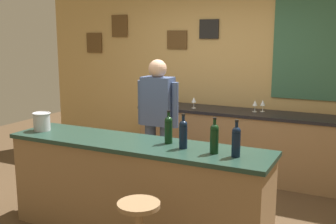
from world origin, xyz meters
name	(u,v)px	position (x,y,z in m)	size (l,w,h in m)	color
ground_plane	(156,218)	(0.00, 0.00, 0.00)	(10.00, 10.00, 0.00)	#4C3823
back_wall	(224,69)	(0.02, 2.03, 1.42)	(6.00, 0.09, 2.80)	tan
bar_counter	(136,189)	(0.00, -0.40, 0.46)	(2.55, 0.60, 0.92)	olive
side_counter	(240,144)	(0.40, 1.65, 0.45)	(2.85, 0.56, 0.90)	olive
bartender	(158,118)	(-0.28, 0.57, 0.94)	(0.52, 0.21, 1.62)	#384766
wine_bottle_a	(169,129)	(0.30, -0.30, 1.06)	(0.07, 0.07, 0.31)	black
wine_bottle_b	(183,133)	(0.49, -0.40, 1.06)	(0.07, 0.07, 0.31)	black
wine_bottle_c	(214,137)	(0.78, -0.42, 1.06)	(0.07, 0.07, 0.31)	black
wine_bottle_d	(236,140)	(0.97, -0.43, 1.06)	(0.07, 0.07, 0.31)	black
ice_bucket	(42,121)	(-1.10, -0.43, 1.02)	(0.19, 0.19, 0.19)	#B7BABF
wine_glass_a	(168,96)	(-0.73, 1.73, 1.01)	(0.07, 0.07, 0.16)	silver
wine_glass_b	(194,100)	(-0.25, 1.57, 1.01)	(0.07, 0.07, 0.16)	silver
wine_glass_c	(255,103)	(0.58, 1.68, 1.01)	(0.07, 0.07, 0.16)	silver
wine_glass_d	(263,103)	(0.66, 1.74, 1.01)	(0.07, 0.07, 0.16)	silver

